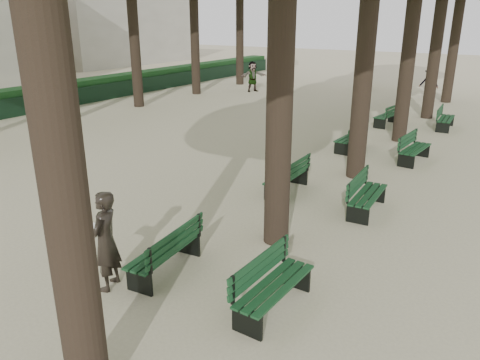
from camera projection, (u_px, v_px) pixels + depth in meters
The scene contains 16 objects.
ground at pixel (122, 285), 8.30m from camera, with size 120.00×120.00×0.00m, color #BCB28E.
bench_left_0 at pixel (165, 259), 8.65m from camera, with size 0.75×1.85×0.92m.
bench_left_1 at pixel (287, 182), 12.60m from camera, with size 0.60×1.81×0.92m.
bench_left_2 at pixel (350, 142), 16.61m from camera, with size 0.66×1.83×0.92m.
bench_left_3 at pixel (387, 119), 20.29m from camera, with size 0.78×1.86×0.92m.
bench_right_0 at pixel (274, 295), 7.52m from camera, with size 0.63×1.82×0.92m.
bench_right_1 at pixel (367, 201), 11.32m from camera, with size 0.66×1.83×0.92m.
bench_right_2 at pixel (414, 154), 15.22m from camera, with size 0.72×1.84×0.92m.
bench_right_3 at pixel (445, 123), 19.66m from camera, with size 0.66×1.83×0.92m.
man_with_map at pixel (106, 241), 7.96m from camera, with size 0.72×0.79×1.79m.
pedestrian_b at pixel (429, 82), 27.26m from camera, with size 1.10×0.34×1.70m, color #262628.
pedestrian_d at pixel (368, 75), 30.20m from camera, with size 0.87×0.35×1.77m, color #262628.
pedestrian_e at pixel (253, 77), 29.25m from camera, with size 1.72×0.37×1.85m, color #262628.
fence at pixel (69, 98), 24.47m from camera, with size 0.08×42.00×0.90m, color black.
hedge at pixel (60, 94), 24.77m from camera, with size 1.20×42.00×1.20m, color #17421C.
building_far at pixel (102, 26), 47.67m from camera, with size 12.00×16.00×7.00m, color #B7B2A3.
Camera 1 is at (5.62, -4.98, 4.52)m, focal length 35.00 mm.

